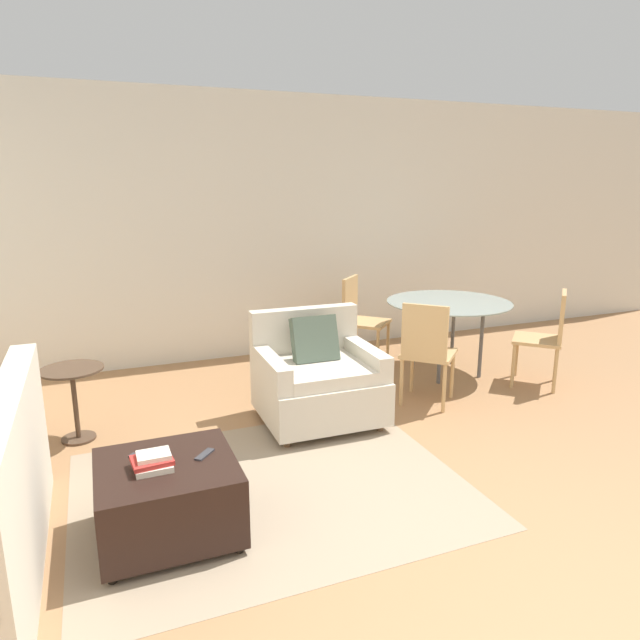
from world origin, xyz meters
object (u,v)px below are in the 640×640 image
(armchair, at_px, (317,379))
(tv_remote_secondary, at_px, (205,454))
(dining_chair_near_left, at_px, (427,347))
(dining_chair_far_left, at_px, (359,314))
(ottoman, at_px, (168,496))
(tv_remote_primary, at_px, (143,458))
(side_table, at_px, (74,390))
(dining_chair_near_right, at_px, (548,332))
(book_stack, at_px, (153,462))
(dining_table, at_px, (448,309))

(armchair, bearing_deg, tv_remote_secondary, -134.71)
(dining_chair_near_left, bearing_deg, armchair, 175.88)
(dining_chair_far_left, bearing_deg, dining_chair_near_left, -90.00)
(armchair, xyz_separation_m, tv_remote_secondary, (-1.10, -1.11, 0.09))
(ottoman, relative_size, tv_remote_primary, 4.95)
(armchair, height_order, side_table, armchair)
(armchair, relative_size, ottoman, 1.28)
(ottoman, xyz_separation_m, tv_remote_secondary, (0.21, 0.02, 0.20))
(dining_chair_near_right, bearing_deg, book_stack, -163.29)
(book_stack, xyz_separation_m, tv_remote_primary, (-0.04, 0.13, -0.03))
(tv_remote_primary, height_order, dining_table, dining_table)
(ottoman, distance_m, side_table, 1.54)
(dining_chair_far_left, bearing_deg, tv_remote_primary, -136.44)
(armchair, xyz_separation_m, dining_chair_far_left, (0.96, 1.23, 0.18))
(armchair, height_order, tv_remote_primary, armchair)
(book_stack, relative_size, side_table, 0.39)
(ottoman, relative_size, dining_table, 0.60)
(book_stack, distance_m, dining_chair_near_right, 3.79)
(armchair, height_order, dining_table, armchair)
(tv_remote_secondary, relative_size, side_table, 0.23)
(ottoman, distance_m, dining_chair_near_right, 3.73)
(dining_table, relative_size, dining_chair_near_right, 1.33)
(dining_chair_near_right, bearing_deg, dining_table, 135.00)
(dining_chair_near_left, bearing_deg, dining_chair_near_right, 0.00)
(book_stack, bearing_deg, tv_remote_secondary, 9.81)
(ottoman, bearing_deg, tv_remote_primary, 134.93)
(armchair, height_order, book_stack, armchair)
(book_stack, bearing_deg, dining_chair_near_right, 16.71)
(dining_chair_near_left, bearing_deg, side_table, 171.94)
(dining_table, xyz_separation_m, dining_chair_far_left, (-0.65, 0.65, -0.14))
(dining_table, distance_m, dining_chair_near_right, 0.93)
(book_stack, distance_m, side_table, 1.53)
(armchair, bearing_deg, dining_chair_far_left, 52.18)
(ottoman, height_order, tv_remote_primary, tv_remote_primary)
(dining_table, relative_size, dining_chair_far_left, 1.33)
(book_stack, height_order, dining_chair_near_left, dining_chair_near_left)
(side_table, relative_size, dining_chair_near_left, 0.62)
(book_stack, height_order, dining_table, dining_table)
(side_table, distance_m, dining_chair_near_right, 4.06)
(dining_table, relative_size, dining_chair_near_left, 1.33)
(book_stack, distance_m, dining_chair_far_left, 3.34)
(tv_remote_primary, distance_m, tv_remote_secondary, 0.33)
(armchair, relative_size, dining_chair_near_right, 1.03)
(dining_table, height_order, dining_chair_near_right, dining_chair_near_right)
(armchair, distance_m, dining_table, 1.74)
(ottoman, bearing_deg, side_table, 108.09)
(ottoman, xyz_separation_m, dining_chair_far_left, (2.26, 2.36, 0.29))
(tv_remote_primary, distance_m, dining_chair_near_left, 2.56)
(side_table, relative_size, dining_table, 0.46)
(side_table, xyz_separation_m, dining_chair_far_left, (2.74, 0.91, 0.12))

